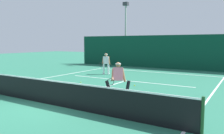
{
  "coord_description": "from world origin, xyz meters",
  "views": [
    {
      "loc": [
        6.75,
        -6.2,
        2.47
      ],
      "look_at": [
        -0.27,
        5.28,
        1.0
      ],
      "focal_mm": 36.12,
      "sensor_mm": 36.0,
      "label": 1
    }
  ],
  "objects_px": {
    "player_far": "(106,63)",
    "tennis_ball": "(81,82)",
    "player_near": "(118,79)",
    "light_pole": "(126,26)",
    "tennis_ball_extra": "(134,85)"
  },
  "relations": [
    {
      "from": "player_far",
      "to": "tennis_ball_extra",
      "type": "relative_size",
      "value": 24.75
    },
    {
      "from": "player_far",
      "to": "tennis_ball",
      "type": "relative_size",
      "value": 24.75
    },
    {
      "from": "light_pole",
      "to": "tennis_ball",
      "type": "bearing_deg",
      "value": -75.62
    },
    {
      "from": "player_near",
      "to": "player_far",
      "type": "height_order",
      "value": "player_far"
    },
    {
      "from": "player_far",
      "to": "light_pole",
      "type": "relative_size",
      "value": 0.24
    },
    {
      "from": "light_pole",
      "to": "player_near",
      "type": "bearing_deg",
      "value": -63.19
    },
    {
      "from": "tennis_ball_extra",
      "to": "player_near",
      "type": "bearing_deg",
      "value": -77.63
    },
    {
      "from": "tennis_ball_extra",
      "to": "light_pole",
      "type": "bearing_deg",
      "value": 120.5
    },
    {
      "from": "tennis_ball_extra",
      "to": "light_pole",
      "type": "relative_size",
      "value": 0.01
    },
    {
      "from": "player_far",
      "to": "tennis_ball",
      "type": "xyz_separation_m",
      "value": [
        0.67,
        -3.88,
        -0.87
      ]
    },
    {
      "from": "tennis_ball",
      "to": "tennis_ball_extra",
      "type": "xyz_separation_m",
      "value": [
        3.27,
        0.8,
        0.0
      ]
    },
    {
      "from": "player_near",
      "to": "light_pole",
      "type": "height_order",
      "value": "light_pole"
    },
    {
      "from": "tennis_ball",
      "to": "tennis_ball_extra",
      "type": "distance_m",
      "value": 3.37
    },
    {
      "from": "player_near",
      "to": "tennis_ball",
      "type": "bearing_deg",
      "value": -57.09
    },
    {
      "from": "player_near",
      "to": "tennis_ball",
      "type": "xyz_separation_m",
      "value": [
        -3.94,
        2.26,
        -0.86
      ]
    }
  ]
}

